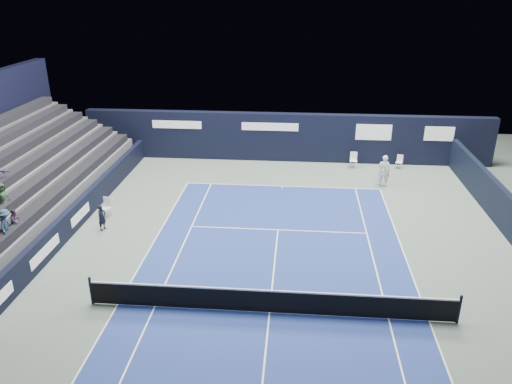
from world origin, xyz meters
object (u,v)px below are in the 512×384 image
folding_chair_back_b (400,161)px  tennis_net (270,301)px  folding_chair_back_a (354,157)px  line_judge_chair (106,206)px  tennis_player (384,170)px

folding_chair_back_b → tennis_net: (-7.15, -15.55, 0.02)m
folding_chair_back_a → line_judge_chair: bearing=-143.5°
tennis_net → tennis_player: tennis_player is taller
tennis_player → folding_chair_back_b: bearing=64.6°
line_judge_chair → tennis_net: tennis_net is taller
folding_chair_back_b → line_judge_chair: (-15.68, -8.36, 0.07)m
folding_chair_back_b → folding_chair_back_a: bearing=-156.8°
tennis_player → line_judge_chair: bearing=-159.5°
tennis_net → tennis_player: bearing=65.5°
folding_chair_back_a → tennis_player: size_ratio=0.54×
folding_chair_back_a → folding_chair_back_b: 2.85m
folding_chair_back_a → tennis_player: tennis_player is taller
folding_chair_back_a → tennis_net: size_ratio=0.08×
folding_chair_back_a → line_judge_chair: line_judge_chair is taller
folding_chair_back_b → tennis_player: 3.39m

